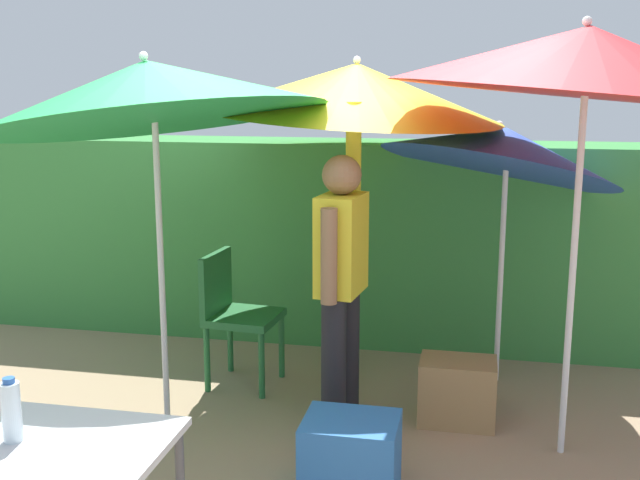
% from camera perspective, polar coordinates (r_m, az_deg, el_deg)
% --- Properties ---
extents(ground_plane, '(24.00, 24.00, 0.00)m').
position_cam_1_polar(ground_plane, '(4.50, -0.80, -14.62)').
color(ground_plane, '#9E8466').
extents(hedge_row, '(8.00, 0.70, 1.54)m').
position_cam_1_polar(hedge_row, '(6.04, 3.09, -0.03)').
color(hedge_row, '#38843D').
rests_on(hedge_row, ground_plane).
extents(umbrella_rainbow, '(1.99, 1.96, 2.32)m').
position_cam_1_polar(umbrella_rainbow, '(4.39, -12.51, 10.67)').
color(umbrella_rainbow, silver).
rests_on(umbrella_rainbow, ground_plane).
extents(umbrella_orange, '(1.92, 1.91, 2.19)m').
position_cam_1_polar(umbrella_orange, '(5.00, 2.65, 11.02)').
color(umbrella_orange, silver).
rests_on(umbrella_orange, ground_plane).
extents(umbrella_yellow, '(1.62, 1.57, 1.98)m').
position_cam_1_polar(umbrella_yellow, '(5.13, 13.35, 6.58)').
color(umbrella_yellow, silver).
rests_on(umbrella_yellow, ground_plane).
extents(umbrella_navy, '(1.98, 1.96, 2.37)m').
position_cam_1_polar(umbrella_navy, '(4.14, 19.06, 12.40)').
color(umbrella_navy, silver).
rests_on(umbrella_navy, ground_plane).
extents(person_vendor, '(0.26, 0.56, 1.88)m').
position_cam_1_polar(person_vendor, '(4.35, 1.59, -2.44)').
color(person_vendor, black).
rests_on(person_vendor, ground_plane).
extents(chair_plastic, '(0.48, 0.48, 0.89)m').
position_cam_1_polar(chair_plastic, '(5.15, -6.36, -5.16)').
color(chair_plastic, '#236633').
rests_on(chair_plastic, ground_plane).
extents(cooler_box, '(0.46, 0.37, 0.39)m').
position_cam_1_polar(cooler_box, '(3.92, 2.29, -15.71)').
color(cooler_box, '#2D6BB7').
rests_on(cooler_box, ground_plane).
extents(crate_cardboard, '(0.45, 0.31, 0.39)m').
position_cam_1_polar(crate_cardboard, '(4.72, 10.12, -10.96)').
color(crate_cardboard, '#9E7A4C').
rests_on(crate_cardboard, ground_plane).
extents(folding_table, '(0.80, 0.60, 0.73)m').
position_cam_1_polar(folding_table, '(3.04, -18.86, -15.48)').
color(folding_table, '#4C4C51').
rests_on(folding_table, ground_plane).
extents(bottle_water, '(0.07, 0.07, 0.24)m').
position_cam_1_polar(bottle_water, '(3.02, -21.87, -11.67)').
color(bottle_water, silver).
rests_on(bottle_water, folding_table).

